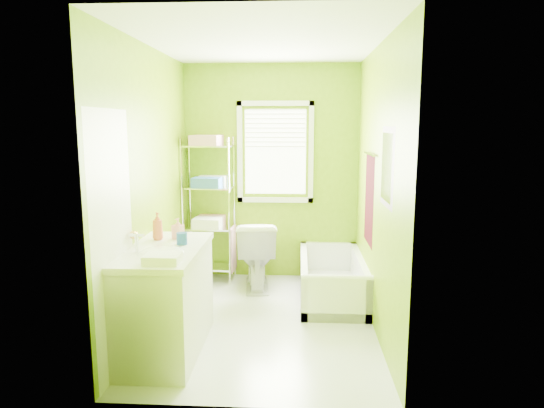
# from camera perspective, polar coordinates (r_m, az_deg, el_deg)

# --- Properties ---
(ground) EXTENTS (2.90, 2.90, 0.00)m
(ground) POSITION_cam_1_polar(r_m,az_deg,el_deg) (4.83, -1.08, -13.61)
(ground) COLOR silver
(ground) RESTS_ON ground
(room_envelope) EXTENTS (2.14, 2.94, 2.62)m
(room_envelope) POSITION_cam_1_polar(r_m,az_deg,el_deg) (4.46, -1.14, 5.00)
(room_envelope) COLOR #6C9307
(room_envelope) RESTS_ON ground
(window) EXTENTS (0.92, 0.05, 1.22)m
(window) POSITION_cam_1_polar(r_m,az_deg,el_deg) (5.87, 0.40, 6.72)
(window) COLOR white
(window) RESTS_ON ground
(door) EXTENTS (0.09, 0.80, 2.00)m
(door) POSITION_cam_1_polar(r_m,az_deg,el_deg) (3.81, -18.11, -4.58)
(door) COLOR white
(door) RESTS_ON ground
(right_wall_decor) EXTENTS (0.04, 1.48, 1.17)m
(right_wall_decor) POSITION_cam_1_polar(r_m,az_deg,el_deg) (4.51, 12.10, 1.94)
(right_wall_decor) COLOR #3A060C
(right_wall_decor) RESTS_ON ground
(bathtub) EXTENTS (0.68, 1.47, 0.47)m
(bathtub) POSITION_cam_1_polar(r_m,az_deg,el_deg) (5.42, 7.05, -9.38)
(bathtub) COLOR white
(bathtub) RESTS_ON ground
(toilet) EXTENTS (0.53, 0.83, 0.80)m
(toilet) POSITION_cam_1_polar(r_m,az_deg,el_deg) (5.65, -1.88, -5.88)
(toilet) COLOR white
(toilet) RESTS_ON ground
(vanity) EXTENTS (0.61, 1.19, 1.13)m
(vanity) POSITION_cam_1_polar(r_m,az_deg,el_deg) (4.18, -12.41, -10.63)
(vanity) COLOR silver
(vanity) RESTS_ON ground
(wire_shelf_unit) EXTENTS (0.61, 0.48, 1.76)m
(wire_shelf_unit) POSITION_cam_1_polar(r_m,az_deg,el_deg) (5.85, -7.26, 1.37)
(wire_shelf_unit) COLOR silver
(wire_shelf_unit) RESTS_ON ground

